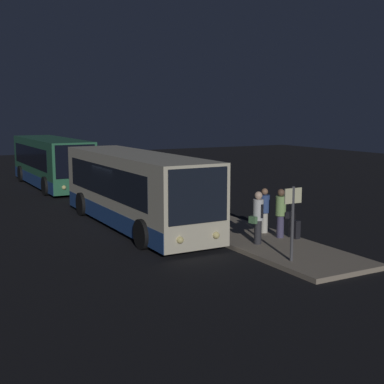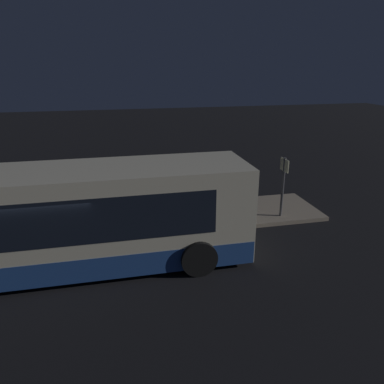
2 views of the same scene
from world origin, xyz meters
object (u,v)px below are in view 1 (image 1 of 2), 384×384
at_px(passenger_waiting, 258,215).
at_px(sign_post, 293,214).
at_px(suitcase, 294,229).
at_px(bus_lead, 134,190).
at_px(passenger_with_bags, 281,211).
at_px(passenger_boarding, 264,209).
at_px(bus_second, 51,163).

distance_m(passenger_waiting, sign_post, 2.34).
bearing_deg(suitcase, bus_lead, -143.28).
xyz_separation_m(passenger_with_bags, suitcase, (0.31, 0.40, -0.65)).
xyz_separation_m(passenger_with_bags, sign_post, (2.65, -1.66, 0.49)).
relative_size(bus_lead, sign_post, 4.62).
relative_size(passenger_waiting, sign_post, 0.80).
distance_m(passenger_waiting, suitcase, 1.86).
bearing_deg(sign_post, bus_lead, -165.60).
bearing_deg(passenger_boarding, suitcase, -157.12).
bearing_deg(passenger_waiting, bus_second, -9.81).
xyz_separation_m(bus_second, passenger_waiting, (19.19, 2.33, -0.35)).
distance_m(bus_lead, suitcase, 6.86).
xyz_separation_m(bus_lead, suitcase, (5.44, 4.05, -1.03)).
xyz_separation_m(bus_second, suitcase, (19.11, 4.05, -1.04)).
bearing_deg(sign_post, passenger_waiting, 171.61).
bearing_deg(suitcase, passenger_waiting, -87.41).
distance_m(bus_second, sign_post, 21.55).
bearing_deg(bus_lead, passenger_with_bags, 35.47).
height_order(bus_lead, bus_second, same).
relative_size(passenger_with_bags, suitcase, 2.00).
bearing_deg(sign_post, bus_second, -174.68).
height_order(bus_second, sign_post, bus_second).
height_order(bus_second, suitcase, bus_second).
bearing_deg(suitcase, passenger_with_bags, -127.63).
xyz_separation_m(suitcase, sign_post, (2.35, -2.06, 1.14)).
relative_size(passenger_boarding, sign_post, 0.73).
relative_size(bus_lead, bus_second, 1.01).
distance_m(bus_second, suitcase, 19.56).
bearing_deg(passenger_waiting, suitcase, -104.15).
distance_m(passenger_boarding, passenger_with_bags, 0.96).
height_order(passenger_boarding, passenger_waiting, passenger_waiting).
bearing_deg(passenger_waiting, bus_lead, 6.19).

